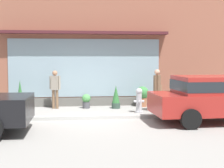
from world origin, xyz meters
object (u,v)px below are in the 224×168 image
at_px(parked_car_red, 219,96).
at_px(potted_plant_window_center, 143,95).
at_px(pedestrian_passerby, 55,87).
at_px(potted_plant_doorstep, 20,95).
at_px(fire_hydrant, 139,100).
at_px(pedestrian_with_handbag, 157,87).
at_px(potted_plant_trailing_edge, 86,101).
at_px(potted_plant_low_front, 178,100).
at_px(potted_plant_window_left, 116,97).

relative_size(parked_car_red, potted_plant_window_center, 5.22).
distance_m(pedestrian_passerby, potted_plant_doorstep, 1.42).
bearing_deg(fire_hydrant, potted_plant_window_center, 73.46).
distance_m(pedestrian_with_handbag, potted_plant_trailing_edge, 2.97).
xyz_separation_m(fire_hydrant, potted_plant_doorstep, (-4.57, 1.32, 0.09)).
bearing_deg(parked_car_red, potted_plant_low_front, 91.24).
bearing_deg(potted_plant_trailing_edge, parked_car_red, -40.33).
distance_m(potted_plant_window_center, potted_plant_window_left, 1.24).
height_order(fire_hydrant, potted_plant_trailing_edge, fire_hydrant).
bearing_deg(pedestrian_with_handbag, potted_plant_low_front, -12.80).
distance_m(parked_car_red, potted_plant_window_center, 4.08).
xyz_separation_m(parked_car_red, potted_plant_window_center, (-1.71, 3.69, -0.35)).
relative_size(pedestrian_passerby, potted_plant_low_front, 3.13).
bearing_deg(potted_plant_trailing_edge, potted_plant_low_front, 3.35).
distance_m(parked_car_red, potted_plant_low_front, 3.76).
relative_size(pedestrian_with_handbag, potted_plant_low_front, 3.26).
height_order(potted_plant_low_front, potted_plant_trailing_edge, potted_plant_trailing_edge).
bearing_deg(pedestrian_passerby, potted_plant_doorstep, 23.76).
bearing_deg(parked_car_red, pedestrian_passerby, 145.53).
bearing_deg(potted_plant_window_center, potted_plant_low_front, 0.78).
distance_m(fire_hydrant, potted_plant_trailing_edge, 2.35).
distance_m(parked_car_red, potted_plant_window_left, 4.42).
height_order(pedestrian_with_handbag, potted_plant_low_front, pedestrian_with_handbag).
bearing_deg(fire_hydrant, pedestrian_with_handbag, 19.65).
height_order(pedestrian_passerby, potted_plant_window_center, pedestrian_passerby).
relative_size(fire_hydrant, potted_plant_window_left, 0.99).
xyz_separation_m(fire_hydrant, parked_car_red, (2.17, -2.16, 0.37)).
relative_size(pedestrian_passerby, potted_plant_trailing_edge, 2.66).
height_order(fire_hydrant, potted_plant_window_left, potted_plant_window_left).
bearing_deg(pedestrian_with_handbag, potted_plant_window_left, 90.64).
relative_size(potted_plant_window_center, potted_plant_trailing_edge, 1.47).
bearing_deg(parked_car_red, fire_hydrant, 134.02).
distance_m(pedestrian_passerby, potted_plant_trailing_edge, 1.39).
xyz_separation_m(pedestrian_with_handbag, potted_plant_window_left, (-1.50, 0.89, -0.49)).
distance_m(potted_plant_low_front, potted_plant_doorstep, 6.60).
distance_m(pedestrian_with_handbag, potted_plant_window_center, 1.37).
xyz_separation_m(pedestrian_passerby, potted_plant_doorstep, (-1.38, -0.05, -0.33)).
bearing_deg(parked_car_red, potted_plant_window_left, 129.95).
bearing_deg(pedestrian_passerby, fire_hydrant, 178.56).
relative_size(fire_hydrant, potted_plant_window_center, 1.08).
relative_size(potted_plant_low_front, potted_plant_trailing_edge, 0.85).
xyz_separation_m(parked_car_red, potted_plant_low_front, (-0.15, 3.71, -0.61)).
relative_size(pedestrian_passerby, potted_plant_doorstep, 1.32).
bearing_deg(pedestrian_with_handbag, potted_plant_window_center, 45.38).
bearing_deg(potted_plant_window_center, potted_plant_trailing_edge, -174.97).
relative_size(potted_plant_window_left, potted_plant_trailing_edge, 1.61).
xyz_separation_m(pedestrian_passerby, potted_plant_window_left, (2.46, -0.20, -0.45)).
bearing_deg(parked_car_red, potted_plant_window_center, 113.77).
relative_size(parked_car_red, potted_plant_trailing_edge, 7.65).
distance_m(fire_hydrant, potted_plant_doorstep, 4.76).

